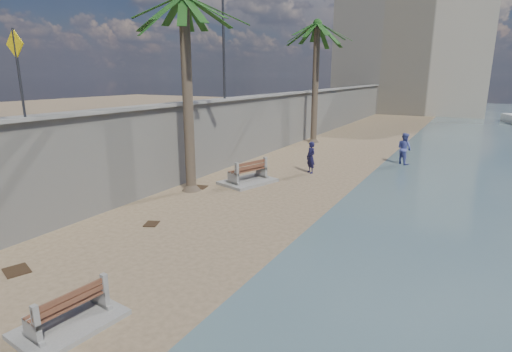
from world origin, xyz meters
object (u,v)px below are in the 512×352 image
at_px(bench_near, 69,310).
at_px(palm_mid, 184,1).
at_px(palm_back, 317,26).
at_px(person_b, 404,147).
at_px(bench_far, 248,174).
at_px(person_a, 311,155).

bearing_deg(bench_near, palm_mid, 113.67).
bearing_deg(palm_back, person_b, -32.90).
distance_m(bench_near, bench_far, 11.17).
height_order(palm_back, person_a, palm_back).
distance_m(bench_far, palm_mid, 7.56).
xyz_separation_m(palm_mid, person_b, (7.00, 9.83, -6.56)).
xyz_separation_m(palm_mid, palm_back, (-0.01, 14.37, 0.53)).
bearing_deg(bench_far, palm_mid, -124.23).
relative_size(person_a, person_b, 0.95).
relative_size(bench_near, person_a, 1.12).
distance_m(bench_near, person_b, 18.83).
distance_m(palm_mid, palm_back, 14.38).
xyz_separation_m(bench_far, person_a, (1.78, 3.18, 0.47)).
xyz_separation_m(bench_far, person_b, (5.50, 7.63, 0.51)).
bearing_deg(person_a, person_b, 86.35).
height_order(bench_far, person_a, person_a).
relative_size(palm_back, person_a, 5.02).
xyz_separation_m(bench_near, palm_mid, (-3.82, 8.72, 7.17)).
xyz_separation_m(bench_near, person_a, (-0.54, 14.11, 0.56)).
bearing_deg(palm_back, bench_far, -82.90).
height_order(bench_near, palm_mid, palm_mid).
distance_m(bench_far, palm_back, 14.42).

